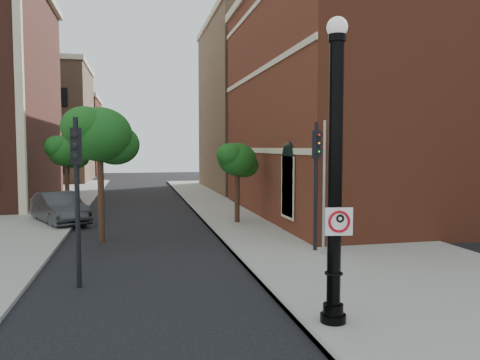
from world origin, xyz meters
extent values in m
plane|color=black|center=(0.00, 0.00, 0.00)|extent=(120.00, 120.00, 0.00)
cube|color=gray|center=(6.00, 10.00, 0.06)|extent=(8.00, 60.00, 0.12)
cube|color=gray|center=(2.05, 10.00, 0.07)|extent=(0.10, 60.00, 0.14)
cube|color=brown|center=(16.00, 14.00, 6.00)|extent=(22.00, 16.00, 12.00)
cube|color=black|center=(4.96, 9.00, 2.00)|extent=(0.08, 1.40, 2.40)
cube|color=beige|center=(4.97, 14.00, 3.50)|extent=(0.06, 16.00, 0.25)
cube|color=beige|center=(4.97, 14.00, 7.50)|extent=(0.06, 16.00, 0.25)
cube|color=beige|center=(4.97, 14.00, 11.00)|extent=(0.06, 16.00, 0.25)
cube|color=beige|center=(-7.00, 17.00, 7.00)|extent=(0.40, 0.40, 14.00)
cube|color=#8D694C|center=(-12.00, 44.00, 6.00)|extent=(12.00, 12.00, 12.00)
cube|color=#5E2316|center=(-12.00, 58.00, 5.00)|extent=(12.00, 12.00, 10.00)
cube|color=#8D694C|center=(16.00, 30.00, 7.00)|extent=(22.00, 14.00, 14.00)
cylinder|color=black|center=(2.66, -0.77, 0.14)|extent=(0.52, 0.52, 0.28)
cylinder|color=black|center=(2.66, -0.77, 0.37)|extent=(0.41, 0.41, 0.23)
cylinder|color=black|center=(2.66, -0.77, 2.99)|extent=(0.28, 0.28, 5.43)
torus|color=black|center=(2.66, -0.77, 1.12)|extent=(0.37, 0.37, 0.06)
cylinder|color=black|center=(2.66, -0.77, 5.78)|extent=(0.34, 0.34, 0.14)
sphere|color=silver|center=(2.66, -0.77, 5.99)|extent=(0.41, 0.41, 0.41)
cube|color=white|center=(2.69, -0.93, 2.20)|extent=(0.55, 0.10, 0.56)
cube|color=black|center=(2.69, -0.93, 2.45)|extent=(0.55, 0.09, 0.05)
cube|color=black|center=(2.69, -0.93, 1.94)|extent=(0.55, 0.09, 0.05)
cube|color=black|center=(2.43, -0.89, 2.20)|extent=(0.05, 0.01, 0.56)
cube|color=black|center=(2.94, -0.97, 2.20)|extent=(0.05, 0.01, 0.56)
torus|color=red|center=(2.69, -0.93, 2.20)|extent=(0.45, 0.12, 0.45)
cube|color=red|center=(2.69, -0.93, 2.20)|extent=(0.31, 0.05, 0.31)
cube|color=black|center=(2.64, -0.92, 2.20)|extent=(0.05, 0.01, 0.26)
torus|color=black|center=(2.71, -0.93, 2.26)|extent=(0.18, 0.08, 0.17)
cylinder|color=black|center=(2.69, -0.93, 2.45)|extent=(0.03, 0.02, 0.03)
imported|color=#2C2D31|center=(-4.79, 14.17, 0.76)|extent=(3.39, 4.84, 1.51)
cylinder|color=black|center=(-2.69, 3.25, 2.22)|extent=(0.13, 0.13, 4.43)
cube|color=black|center=(-2.69, 3.25, 3.69)|extent=(0.31, 0.30, 0.92)
sphere|color=#E50505|center=(-2.71, 3.10, 4.01)|extent=(0.17, 0.17, 0.17)
sphere|color=#FF8C00|center=(-2.71, 3.10, 3.74)|extent=(0.17, 0.17, 0.17)
sphere|color=#00E519|center=(-2.71, 3.10, 3.46)|extent=(0.17, 0.17, 0.17)
cylinder|color=black|center=(4.80, 5.56, 2.25)|extent=(0.13, 0.13, 4.50)
cube|color=black|center=(4.80, 5.56, 3.75)|extent=(0.35, 0.34, 0.94)
sphere|color=#E50505|center=(4.85, 5.42, 4.08)|extent=(0.17, 0.17, 0.17)
sphere|color=#FF8C00|center=(4.85, 5.42, 3.80)|extent=(0.17, 0.17, 0.17)
sphere|color=#00E519|center=(4.85, 5.42, 3.52)|extent=(0.17, 0.17, 0.17)
cylinder|color=#999999|center=(4.80, 4.85, 2.27)|extent=(0.09, 0.09, 4.53)
cylinder|color=#341F14|center=(-2.51, 9.24, 1.94)|extent=(0.24, 0.24, 3.87)
ellipsoid|color=#134813|center=(-2.51, 9.24, 4.15)|extent=(2.44, 2.44, 2.07)
ellipsoid|color=#134813|center=(-1.96, 9.68, 3.76)|extent=(1.88, 1.88, 1.60)
ellipsoid|color=#134813|center=(-3.01, 8.91, 4.43)|extent=(1.77, 1.77, 1.51)
cylinder|color=#341F14|center=(-4.97, 18.30, 1.61)|extent=(0.24, 0.24, 3.22)
ellipsoid|color=#134813|center=(-4.97, 18.30, 3.45)|extent=(2.02, 2.02, 1.72)
ellipsoid|color=#134813|center=(-4.51, 18.67, 3.13)|extent=(1.56, 1.56, 1.33)
ellipsoid|color=#134813|center=(-5.38, 18.03, 3.68)|extent=(1.47, 1.47, 1.25)
cylinder|color=#341F14|center=(3.47, 12.09, 1.44)|extent=(0.24, 0.24, 2.89)
ellipsoid|color=#134813|center=(3.47, 12.09, 3.09)|extent=(1.81, 1.81, 1.54)
ellipsoid|color=#134813|center=(3.89, 12.42, 2.80)|extent=(1.40, 1.40, 1.19)
ellipsoid|color=#134813|center=(3.10, 11.84, 3.30)|extent=(1.32, 1.32, 1.12)
camera|label=1|loc=(-1.21, -9.39, 3.66)|focal=35.00mm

